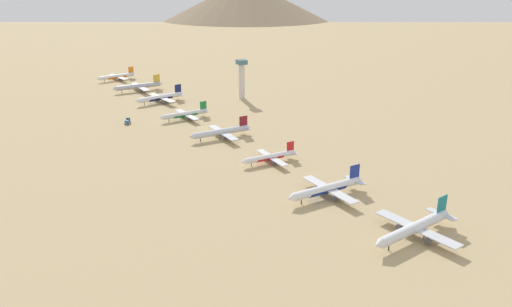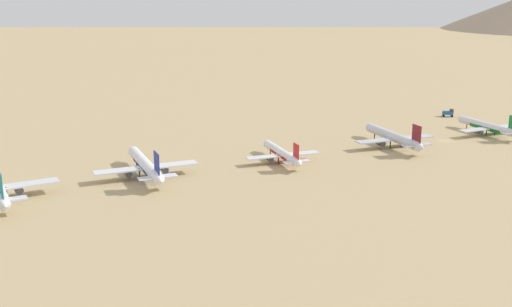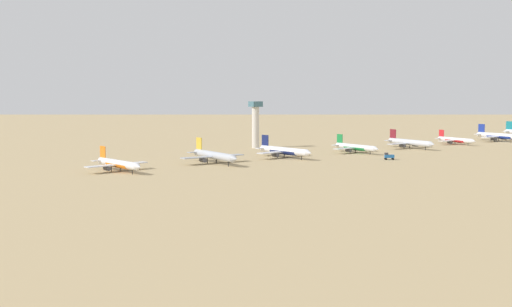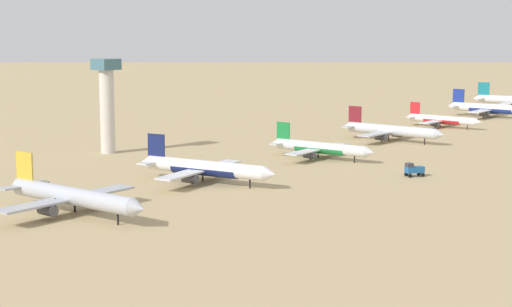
{
  "view_description": "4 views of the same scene",
  "coord_description": "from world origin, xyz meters",
  "px_view_note": "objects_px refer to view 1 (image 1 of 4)",
  "views": [
    {
      "loc": [
        117.94,
        300.09,
        98.19
      ],
      "look_at": [
        -1.4,
        70.74,
        4.32
      ],
      "focal_mm": 35.77,
      "sensor_mm": 36.0,
      "label": 1
    },
    {
      "loc": [
        -210.13,
        158.02,
        62.08
      ],
      "look_at": [
        -11.14,
        88.13,
        5.36
      ],
      "focal_mm": 43.4,
      "sensor_mm": 36.0,
      "label": 2
    },
    {
      "loc": [
        295.5,
        -266.57,
        37.84
      ],
      "look_at": [
        13.5,
        -100.57,
        4.48
      ],
      "focal_mm": 42.89,
      "sensor_mm": 36.0,
      "label": 3
    },
    {
      "loc": [
        157.04,
        -232.57,
        41.11
      ],
      "look_at": [
        -0.7,
        -49.35,
        4.24
      ],
      "focal_mm": 57.87,
      "sensor_mm": 36.0,
      "label": 4
    }
  ],
  "objects_px": {
    "parked_jet_7": "(415,228)",
    "control_tower": "(242,77)",
    "parked_jet_0": "(117,76)",
    "parked_jet_2": "(161,97)",
    "parked_jet_5": "(270,157)",
    "parked_jet_6": "(327,189)",
    "parked_jet_3": "(186,114)",
    "service_truck": "(128,121)",
    "parked_jet_4": "(221,132)",
    "parked_jet_1": "(139,86)"
  },
  "relations": [
    {
      "from": "parked_jet_0",
      "to": "parked_jet_5",
      "type": "height_order",
      "value": "parked_jet_0"
    },
    {
      "from": "parked_jet_0",
      "to": "parked_jet_7",
      "type": "distance_m",
      "value": 352.61
    },
    {
      "from": "parked_jet_2",
      "to": "parked_jet_7",
      "type": "xyz_separation_m",
      "value": [
        -22.12,
        250.97,
        0.33
      ]
    },
    {
      "from": "parked_jet_2",
      "to": "parked_jet_7",
      "type": "distance_m",
      "value": 251.94
    },
    {
      "from": "parked_jet_0",
      "to": "parked_jet_3",
      "type": "relative_size",
      "value": 1.02
    },
    {
      "from": "parked_jet_5",
      "to": "parked_jet_6",
      "type": "relative_size",
      "value": 0.79
    },
    {
      "from": "parked_jet_0",
      "to": "parked_jet_5",
      "type": "relative_size",
      "value": 1.12
    },
    {
      "from": "parked_jet_7",
      "to": "control_tower",
      "type": "xyz_separation_m",
      "value": [
        -39.51,
        -233.28,
        12.91
      ]
    },
    {
      "from": "parked_jet_5",
      "to": "parked_jet_6",
      "type": "distance_m",
      "value": 50.33
    },
    {
      "from": "parked_jet_7",
      "to": "service_truck",
      "type": "bearing_deg",
      "value": -73.84
    },
    {
      "from": "parked_jet_4",
      "to": "parked_jet_5",
      "type": "distance_m",
      "value": 50.98
    },
    {
      "from": "parked_jet_1",
      "to": "service_truck",
      "type": "bearing_deg",
      "value": 70.28
    },
    {
      "from": "parked_jet_3",
      "to": "parked_jet_4",
      "type": "xyz_separation_m",
      "value": [
        -4.98,
        50.17,
        0.44
      ]
    },
    {
      "from": "parked_jet_5",
      "to": "control_tower",
      "type": "relative_size",
      "value": 1.1
    },
    {
      "from": "parked_jet_2",
      "to": "parked_jet_6",
      "type": "distance_m",
      "value": 204.72
    },
    {
      "from": "parked_jet_5",
      "to": "parked_jet_6",
      "type": "xyz_separation_m",
      "value": [
        -1.89,
        50.29,
        0.85
      ]
    },
    {
      "from": "parked_jet_5",
      "to": "service_truck",
      "type": "relative_size",
      "value": 6.05
    },
    {
      "from": "parked_jet_1",
      "to": "parked_jet_3",
      "type": "distance_m",
      "value": 99.95
    },
    {
      "from": "parked_jet_3",
      "to": "control_tower",
      "type": "height_order",
      "value": "control_tower"
    },
    {
      "from": "parked_jet_1",
      "to": "parked_jet_6",
      "type": "relative_size",
      "value": 1.02
    },
    {
      "from": "parked_jet_1",
      "to": "parked_jet_4",
      "type": "relative_size",
      "value": 1.06
    },
    {
      "from": "service_truck",
      "to": "parked_jet_6",
      "type": "bearing_deg",
      "value": 107.92
    },
    {
      "from": "parked_jet_2",
      "to": "parked_jet_7",
      "type": "height_order",
      "value": "parked_jet_7"
    },
    {
      "from": "parked_jet_1",
      "to": "parked_jet_7",
      "type": "relative_size",
      "value": 0.98
    },
    {
      "from": "parked_jet_0",
      "to": "parked_jet_7",
      "type": "xyz_separation_m",
      "value": [
        -32.46,
        351.11,
        0.68
      ]
    },
    {
      "from": "parked_jet_5",
      "to": "parked_jet_6",
      "type": "bearing_deg",
      "value": 92.15
    },
    {
      "from": "parked_jet_0",
      "to": "parked_jet_4",
      "type": "xyz_separation_m",
      "value": [
        -16.23,
        203.5,
        0.32
      ]
    },
    {
      "from": "parked_jet_6",
      "to": "control_tower",
      "type": "distance_m",
      "value": 193.02
    },
    {
      "from": "parked_jet_0",
      "to": "parked_jet_1",
      "type": "bearing_deg",
      "value": 96.22
    },
    {
      "from": "parked_jet_5",
      "to": "control_tower",
      "type": "bearing_deg",
      "value": -110.0
    },
    {
      "from": "parked_jet_0",
      "to": "parked_jet_3",
      "type": "distance_m",
      "value": 153.74
    },
    {
      "from": "service_truck",
      "to": "parked_jet_5",
      "type": "bearing_deg",
      "value": 114.5
    },
    {
      "from": "parked_jet_0",
      "to": "parked_jet_1",
      "type": "xyz_separation_m",
      "value": [
        -5.84,
        53.53,
        0.57
      ]
    },
    {
      "from": "parked_jet_5",
      "to": "parked_jet_7",
      "type": "relative_size",
      "value": 0.76
    },
    {
      "from": "parked_jet_0",
      "to": "parked_jet_7",
      "type": "bearing_deg",
      "value": 95.28
    },
    {
      "from": "parked_jet_2",
      "to": "parked_jet_6",
      "type": "height_order",
      "value": "parked_jet_6"
    },
    {
      "from": "parked_jet_4",
      "to": "service_truck",
      "type": "height_order",
      "value": "parked_jet_4"
    },
    {
      "from": "parked_jet_6",
      "to": "control_tower",
      "type": "xyz_separation_m",
      "value": [
        -47.72,
        -186.56,
        13.18
      ]
    },
    {
      "from": "parked_jet_1",
      "to": "parked_jet_4",
      "type": "distance_m",
      "value": 150.33
    },
    {
      "from": "parked_jet_4",
      "to": "parked_jet_7",
      "type": "relative_size",
      "value": 0.92
    },
    {
      "from": "parked_jet_1",
      "to": "parked_jet_3",
      "type": "height_order",
      "value": "parked_jet_1"
    },
    {
      "from": "parked_jet_3",
      "to": "service_truck",
      "type": "height_order",
      "value": "parked_jet_3"
    },
    {
      "from": "parked_jet_5",
      "to": "parked_jet_7",
      "type": "xyz_separation_m",
      "value": [
        -10.09,
        97.01,
        1.11
      ]
    },
    {
      "from": "parked_jet_2",
      "to": "control_tower",
      "type": "bearing_deg",
      "value": 163.99
    },
    {
      "from": "parked_jet_6",
      "to": "service_truck",
      "type": "distance_m",
      "value": 167.01
    },
    {
      "from": "parked_jet_5",
      "to": "parked_jet_7",
      "type": "height_order",
      "value": "parked_jet_7"
    },
    {
      "from": "parked_jet_2",
      "to": "parked_jet_3",
      "type": "xyz_separation_m",
      "value": [
        -0.92,
        53.19,
        -0.47
      ]
    },
    {
      "from": "parked_jet_1",
      "to": "parked_jet_6",
      "type": "distance_m",
      "value": 251.54
    },
    {
      "from": "parked_jet_1",
      "to": "control_tower",
      "type": "distance_m",
      "value": 93.16
    },
    {
      "from": "parked_jet_2",
      "to": "service_truck",
      "type": "distance_m",
      "value": 58.86
    }
  ]
}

